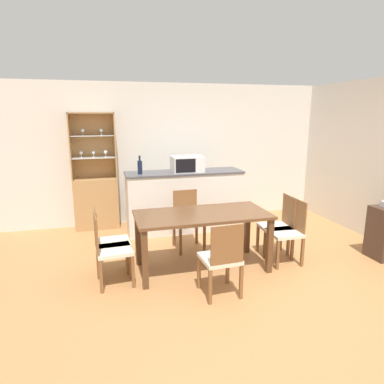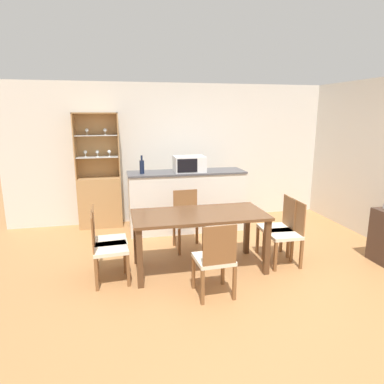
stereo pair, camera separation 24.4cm
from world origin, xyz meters
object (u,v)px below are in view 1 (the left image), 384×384
object	(u,v)px
microwave	(187,164)
dining_chair_side_left_far	(109,242)
dining_table	(202,221)
dining_chair_side_right_near	(287,232)
dining_chair_head_far	(188,220)
wine_bottle	(140,167)
dining_chair_side_left_near	(110,249)
dining_chair_head_near	(221,259)
display_cabinet	(96,195)
dining_chair_side_right_far	(278,226)

from	to	relation	value
microwave	dining_chair_side_left_far	bearing A→B (deg)	-134.13
dining_table	dining_chair_side_right_near	bearing A→B (deg)	-5.92
dining_chair_head_far	wine_bottle	world-z (taller)	wine_bottle
dining_chair_side_left_near	dining_chair_head_far	bearing A→B (deg)	121.26
dining_chair_side_left_near	dining_chair_head_far	distance (m)	1.45
dining_chair_head_near	display_cabinet	bearing A→B (deg)	112.50
display_cabinet	microwave	world-z (taller)	display_cabinet
dining_chair_head_far	dining_chair_side_right_far	bearing A→B (deg)	150.47
dining_table	dining_chair_side_left_near	size ratio (longest dim) A/B	1.95
dining_chair_side_right_far	wine_bottle	world-z (taller)	wine_bottle
display_cabinet	wine_bottle	bearing A→B (deg)	-38.36
dining_table	dining_chair_side_right_far	distance (m)	1.20
display_cabinet	dining_chair_side_right_near	distance (m)	3.34
display_cabinet	dining_chair_side_right_near	xyz separation A→B (m)	(2.50, -2.21, -0.16)
dining_chair_side_left_near	wine_bottle	bearing A→B (deg)	156.19
dining_chair_head_near	dining_chair_side_right_near	size ratio (longest dim) A/B	1.00
display_cabinet	dining_chair_side_left_far	size ratio (longest dim) A/B	2.31
dining_chair_side_right_near	dining_chair_head_near	bearing A→B (deg)	117.91
dining_chair_side_left_near	dining_chair_head_far	xyz separation A→B (m)	(1.17, 0.85, 0.00)
dining_table	wine_bottle	world-z (taller)	wine_bottle
display_cabinet	wine_bottle	distance (m)	1.08
dining_chair_side_right_far	microwave	size ratio (longest dim) A/B	1.69
microwave	wine_bottle	xyz separation A→B (m)	(-0.80, -0.02, -0.01)
dining_chair_side_left_far	dining_chair_side_right_far	world-z (taller)	same
display_cabinet	dining_chair_head_far	distance (m)	1.91
dining_chair_head_near	dining_chair_head_far	distance (m)	1.44
dining_chair_side_left_near	dining_chair_side_left_far	bearing A→B (deg)	175.45
display_cabinet	dining_table	xyz separation A→B (m)	(1.32, -2.09, 0.05)
dining_chair_side_right_far	dining_chair_head_far	bearing A→B (deg)	66.89
dining_chair_head_far	dining_chair_side_left_far	xyz separation A→B (m)	(-1.17, -0.60, 0.00)
dining_chair_head_near	wine_bottle	xyz separation A→B (m)	(-0.60, 2.24, 0.72)
dining_chair_side_left_far	dining_chair_side_left_near	bearing A→B (deg)	-2.96
display_cabinet	dining_chair_head_near	bearing A→B (deg)	-64.72
wine_bottle	microwave	bearing A→B (deg)	1.39
dining_chair_side_left_far	dining_chair_side_right_far	xyz separation A→B (m)	(2.35, -0.00, 0.00)
dining_chair_side_left_far	dining_chair_side_right_far	size ratio (longest dim) A/B	1.00
dining_chair_side_left_near	dining_chair_head_near	bearing A→B (deg)	58.52
dining_chair_head_near	dining_chair_side_right_near	world-z (taller)	same
dining_chair_head_near	dining_chair_side_right_near	xyz separation A→B (m)	(1.17, 0.60, 0.00)
microwave	wine_bottle	distance (m)	0.80
dining_chair_side_left_near	dining_chair_head_far	world-z (taller)	same
dining_table	dining_chair_side_left_near	distance (m)	1.20
dining_chair_head_near	dining_table	bearing A→B (deg)	87.40
dining_chair_side_left_far	wine_bottle	world-z (taller)	wine_bottle
wine_bottle	dining_chair_side_right_near	bearing A→B (deg)	-42.66
dining_table	dining_chair_head_far	size ratio (longest dim) A/B	1.95
dining_chair_head_far	dining_chair_side_left_far	distance (m)	1.32
dining_chair_side_left_near	dining_chair_head_far	size ratio (longest dim) A/B	1.00
display_cabinet	dining_chair_side_right_far	xyz separation A→B (m)	(2.50, -1.97, -0.16)
dining_table	dining_chair_side_left_near	bearing A→B (deg)	-173.93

